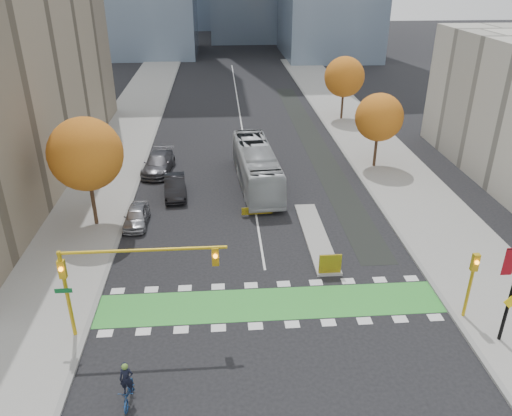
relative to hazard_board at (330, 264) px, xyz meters
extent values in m
plane|color=black|center=(-4.00, -4.20, -0.80)|extent=(300.00, 300.00, 0.00)
cube|color=gray|center=(-17.50, 15.80, -0.73)|extent=(7.00, 120.00, 0.15)
cube|color=gray|center=(9.50, 15.80, -0.73)|extent=(7.00, 120.00, 0.15)
cube|color=gray|center=(-14.00, 15.80, -0.73)|extent=(0.30, 120.00, 0.16)
cube|color=gray|center=(6.00, 15.80, -0.73)|extent=(0.30, 120.00, 0.16)
cube|color=green|center=(-4.00, -2.70, -0.79)|extent=(20.00, 3.00, 0.01)
cube|color=silver|center=(-4.00, 35.80, -0.80)|extent=(0.15, 70.00, 0.01)
cube|color=black|center=(3.50, 25.80, -0.80)|extent=(2.50, 50.00, 0.01)
cube|color=gray|center=(0.00, 4.80, -0.72)|extent=(1.60, 10.00, 0.16)
cube|color=yellow|center=(0.00, 0.00, 0.00)|extent=(1.40, 0.12, 1.30)
cylinder|color=#332114|center=(-16.00, 7.80, 1.82)|extent=(0.28, 0.28, 5.25)
sphere|color=#B64116|center=(-16.00, 7.80, 4.83)|extent=(5.20, 5.20, 5.20)
cylinder|color=#332114|center=(8.00, 17.80, 1.47)|extent=(0.28, 0.28, 4.55)
sphere|color=#B64116|center=(8.00, 17.80, 4.08)|extent=(4.40, 4.40, 4.40)
cylinder|color=#332114|center=(8.50, 33.80, 1.65)|extent=(0.28, 0.28, 4.90)
sphere|color=#B64116|center=(8.50, 33.80, 4.45)|extent=(4.80, 4.80, 4.80)
cylinder|color=#BF9914|center=(-14.50, -4.70, 1.80)|extent=(0.20, 0.20, 5.20)
cylinder|color=#BF9914|center=(-10.50, -4.70, 4.30)|extent=(8.20, 0.16, 0.16)
cube|color=#BF9914|center=(-14.50, -4.70, 3.40)|extent=(0.35, 0.28, 1.00)
sphere|color=orange|center=(-14.50, -4.88, 3.50)|extent=(0.22, 0.22, 0.22)
cube|color=#BF9914|center=(-7.00, -4.70, 3.80)|extent=(0.35, 0.28, 1.00)
sphere|color=orange|center=(-7.00, -4.88, 3.90)|extent=(0.22, 0.22, 0.22)
cube|color=#0C5926|center=(-14.50, -5.10, 2.40)|extent=(0.85, 0.04, 0.25)
cylinder|color=#BF9914|center=(6.50, -4.70, 1.20)|extent=(0.18, 0.18, 4.00)
cube|color=#BF9914|center=(6.50, -4.70, 2.80)|extent=(0.35, 0.28, 1.00)
sphere|color=orange|center=(6.50, -4.88, 2.90)|extent=(0.22, 0.22, 0.22)
cube|color=maroon|center=(6.95, -6.70, 4.10)|extent=(0.55, 0.03, 1.50)
cube|color=yellow|center=(7.50, -6.82, 1.80)|extent=(0.78, 0.04, 0.78)
imported|color=navy|center=(-11.00, -9.27, -0.30)|extent=(0.69, 1.90, 0.99)
imported|color=black|center=(-11.00, -9.27, 0.54)|extent=(0.62, 0.41, 1.68)
sphere|color=#597F2D|center=(-11.00, -9.27, 1.24)|extent=(0.29, 0.29, 0.29)
imported|color=#ABAFB3|center=(-3.53, 14.38, 0.94)|extent=(3.75, 12.63, 3.47)
imported|color=#9A9A9F|center=(-13.00, 7.68, -0.10)|extent=(1.68, 4.12, 1.40)
imported|color=black|center=(-10.50, 12.68, 0.01)|extent=(2.13, 5.02, 1.61)
imported|color=#4E4D53|center=(-12.43, 18.08, 0.04)|extent=(3.00, 6.03, 1.68)
camera|label=1|loc=(-6.54, -25.84, 16.91)|focal=35.00mm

